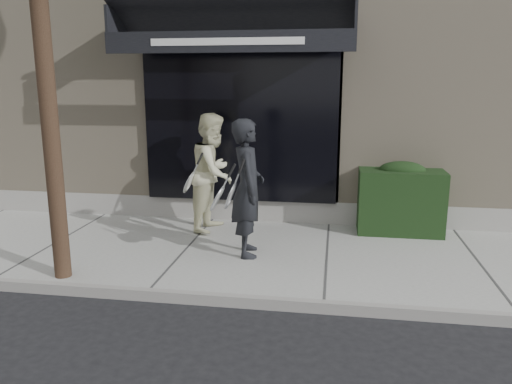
# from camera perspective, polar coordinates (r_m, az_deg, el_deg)

# --- Properties ---
(ground) EXTENTS (80.00, 80.00, 0.00)m
(ground) POSITION_cam_1_polar(r_m,az_deg,el_deg) (7.08, 8.09, -7.98)
(ground) COLOR black
(ground) RESTS_ON ground
(sidewalk) EXTENTS (20.00, 3.00, 0.12)m
(sidewalk) POSITION_cam_1_polar(r_m,az_deg,el_deg) (7.06, 8.10, -7.53)
(sidewalk) COLOR gray
(sidewalk) RESTS_ON ground
(curb) EXTENTS (20.00, 0.10, 0.14)m
(curb) POSITION_cam_1_polar(r_m,az_deg,el_deg) (5.62, 7.77, -12.84)
(curb) COLOR gray
(curb) RESTS_ON ground
(building_facade) EXTENTS (14.30, 8.04, 5.64)m
(building_facade) POSITION_cam_1_polar(r_m,az_deg,el_deg) (11.59, 9.00, 13.77)
(building_facade) COLOR tan
(building_facade) RESTS_ON ground
(hedge) EXTENTS (1.30, 0.70, 1.14)m
(hedge) POSITION_cam_1_polar(r_m,az_deg,el_deg) (8.15, 16.16, -0.76)
(hedge) COLOR black
(hedge) RESTS_ON sidewalk
(pedestrian_front) EXTENTS (0.73, 0.89, 1.87)m
(pedestrian_front) POSITION_cam_1_polar(r_m,az_deg,el_deg) (6.73, -0.99, 0.43)
(pedestrian_front) COLOR black
(pedestrian_front) RESTS_ON sidewalk
(pedestrian_back) EXTENTS (0.83, 1.00, 1.87)m
(pedestrian_back) POSITION_cam_1_polar(r_m,az_deg,el_deg) (7.94, -4.88, 2.26)
(pedestrian_back) COLOR beige
(pedestrian_back) RESTS_ON sidewalk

